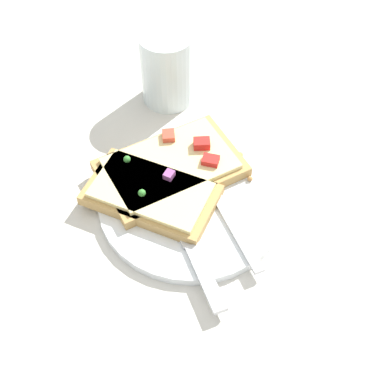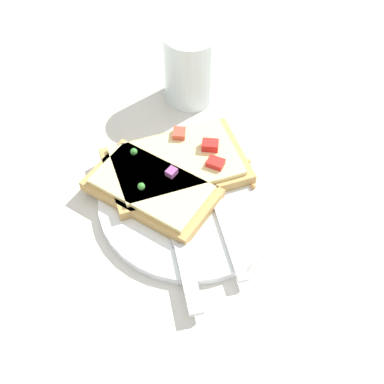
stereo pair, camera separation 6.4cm
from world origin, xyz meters
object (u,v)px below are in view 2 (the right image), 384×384
object	(u,v)px
knife	(180,239)
drinking_glass	(190,66)
fork	(217,201)
plate	(192,200)
pizza_slice_corner	(152,188)
pizza_slice_main	(179,164)

from	to	relation	value
knife	drinking_glass	xyz separation A→B (m)	(-0.12, -0.23, 0.04)
fork	plate	bearing A→B (deg)	62.31
fork	drinking_glass	xyz separation A→B (m)	(-0.06, -0.20, 0.04)
plate	fork	world-z (taller)	fork
knife	drinking_glass	world-z (taller)	drinking_glass
pizza_slice_corner	fork	bearing A→B (deg)	-156.83
fork	knife	xyz separation A→B (m)	(0.06, 0.03, -0.00)
knife	pizza_slice_main	distance (m)	0.11
pizza_slice_main	drinking_glass	world-z (taller)	drinking_glass
plate	drinking_glass	bearing A→B (deg)	-113.91
fork	knife	bearing A→B (deg)	127.36
pizza_slice_main	drinking_glass	xyz separation A→B (m)	(-0.08, -0.13, 0.03)
fork	knife	size ratio (longest dim) A/B	0.89
pizza_slice_main	plate	bearing A→B (deg)	-89.73
pizza_slice_corner	knife	bearing A→B (deg)	149.73
plate	drinking_glass	world-z (taller)	drinking_glass
plate	pizza_slice_corner	distance (m)	0.05
pizza_slice_main	knife	bearing A→B (deg)	-108.28
pizza_slice_main	pizza_slice_corner	world-z (taller)	pizza_slice_main
fork	pizza_slice_main	distance (m)	0.07
fork	pizza_slice_corner	world-z (taller)	pizza_slice_corner
knife	pizza_slice_main	size ratio (longest dim) A/B	1.23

